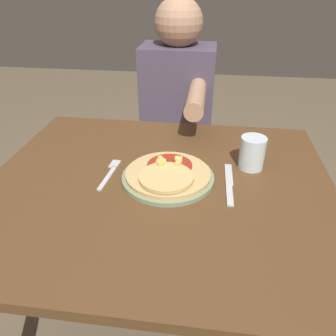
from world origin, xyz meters
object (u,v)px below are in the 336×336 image
object	(u,v)px
dining_table	(159,214)
drinking_glass	(252,153)
plate	(168,177)
person_diner	(178,115)
pizza	(168,173)
knife	(229,184)
fork	(110,172)

from	to	relation	value
dining_table	drinking_glass	distance (m)	0.35
plate	person_diner	size ratio (longest dim) A/B	0.23
pizza	plate	bearing A→B (deg)	83.91
knife	person_diner	bearing A→B (deg)	109.08
dining_table	plate	bearing A→B (deg)	40.99
pizza	drinking_glass	world-z (taller)	drinking_glass
fork	person_diner	size ratio (longest dim) A/B	0.14
plate	knife	bearing A→B (deg)	-2.06
dining_table	plate	distance (m)	0.13
plate	fork	distance (m)	0.18
drinking_glass	plate	bearing A→B (deg)	-157.24
fork	drinking_glass	distance (m)	0.45
plate	drinking_glass	size ratio (longest dim) A/B	2.66
knife	dining_table	bearing A→B (deg)	-175.60
fork	knife	xyz separation A→B (m)	(0.37, -0.02, 0.00)
drinking_glass	pizza	bearing A→B (deg)	-156.33
pizza	knife	world-z (taller)	pizza
dining_table	pizza	xyz separation A→B (m)	(0.03, 0.02, 0.14)
pizza	fork	distance (m)	0.19
knife	fork	bearing A→B (deg)	177.27
plate	drinking_glass	world-z (taller)	drinking_glass
plate	pizza	bearing A→B (deg)	-96.09
drinking_glass	person_diner	xyz separation A→B (m)	(-0.29, 0.53, -0.10)
person_diner	drinking_glass	bearing A→B (deg)	-61.16
person_diner	pizza	bearing A→B (deg)	-86.59
person_diner	dining_table	bearing A→B (deg)	-88.91
pizza	person_diner	size ratio (longest dim) A/B	0.21
plate	person_diner	world-z (taller)	person_diner
pizza	person_diner	distance (m)	0.65
plate	knife	distance (m)	0.18
pizza	person_diner	bearing A→B (deg)	93.41
pizza	drinking_glass	distance (m)	0.28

